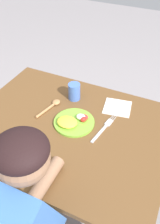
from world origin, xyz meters
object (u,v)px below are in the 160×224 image
(plate, at_px, (73,122))
(fork, at_px, (104,128))
(drinking_cup, at_px, (74,92))
(spoon, at_px, (52,106))

(plate, height_order, fork, plate)
(plate, height_order, drinking_cup, drinking_cup)
(fork, height_order, drinking_cup, drinking_cup)
(spoon, distance_m, drinking_cup, 0.15)
(fork, distance_m, spoon, 0.33)
(fork, height_order, spoon, spoon)
(plate, xyz_separation_m, drinking_cup, (-0.09, 0.19, 0.03))
(spoon, xyz_separation_m, drinking_cup, (0.08, 0.12, 0.04))
(plate, xyz_separation_m, fork, (0.16, 0.03, -0.01))
(plate, relative_size, fork, 0.89)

